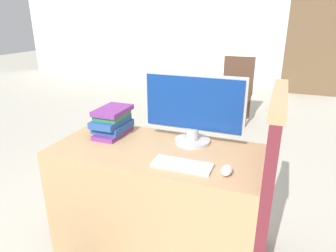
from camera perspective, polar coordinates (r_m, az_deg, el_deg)
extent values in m
cube|color=white|center=(6.84, 16.71, 18.84)|extent=(12.00, 0.06, 2.80)
cube|color=tan|center=(1.90, -2.08, -14.83)|extent=(1.19, 0.58, 0.76)
cube|color=maroon|center=(1.74, 18.17, -13.12)|extent=(0.05, 0.68, 1.08)
cube|color=tan|center=(1.52, 20.48, 5.10)|extent=(0.07, 0.68, 0.05)
cylinder|color=#B7B7BC|center=(1.79, 4.62, -2.84)|extent=(0.21, 0.21, 0.02)
cylinder|color=#B7B7BC|center=(1.77, 4.66, -1.49)|extent=(0.07, 0.07, 0.07)
cube|color=#B7B7BC|center=(1.72, 4.88, 4.38)|extent=(0.59, 0.01, 0.33)
cube|color=navy|center=(1.71, 4.84, 4.34)|extent=(0.56, 0.02, 0.30)
cube|color=silver|center=(1.51, 2.69, -7.42)|extent=(0.30, 0.12, 0.02)
ellipsoid|color=white|center=(1.46, 11.09, -8.28)|extent=(0.05, 0.09, 0.04)
cube|color=#7A3384|center=(1.93, -10.39, -1.24)|extent=(0.15, 0.27, 0.03)
cube|color=#285199|center=(1.94, -10.44, -0.02)|extent=(0.18, 0.24, 0.04)
cube|color=#285199|center=(1.91, -10.87, 0.94)|extent=(0.16, 0.26, 0.04)
cube|color=#2D7F42|center=(1.91, -10.59, 2.07)|extent=(0.16, 0.21, 0.03)
cube|color=#7A3384|center=(1.90, -10.48, 2.96)|extent=(0.17, 0.25, 0.03)
cylinder|color=#4C3323|center=(4.35, 9.57, 2.80)|extent=(0.04, 0.04, 0.38)
cylinder|color=#4C3323|center=(4.30, 14.53, 2.21)|extent=(0.04, 0.04, 0.38)
cylinder|color=#4C3323|center=(4.71, 10.53, 4.08)|extent=(0.04, 0.04, 0.38)
cylinder|color=#4C3323|center=(4.66, 15.12, 3.55)|extent=(0.04, 0.04, 0.38)
cube|color=#4C3323|center=(4.44, 12.65, 5.82)|extent=(0.44, 0.44, 0.05)
cube|color=#4C3323|center=(4.58, 13.31, 9.68)|extent=(0.44, 0.04, 0.49)
cube|color=brown|center=(6.62, 26.19, 13.62)|extent=(1.07, 0.32, 1.87)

